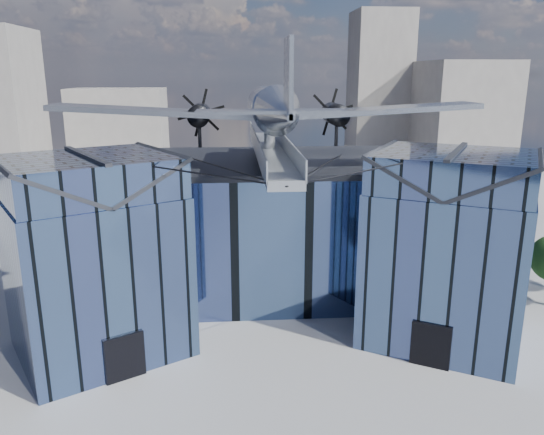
{
  "coord_description": "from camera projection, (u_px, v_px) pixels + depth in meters",
  "views": [
    {
      "loc": [
        -2.47,
        -30.67,
        16.06
      ],
      "look_at": [
        0.0,
        2.0,
        7.2
      ],
      "focal_mm": 35.0,
      "sensor_mm": 36.0,
      "label": 1
    }
  ],
  "objects": [
    {
      "name": "ground_plane",
      "position": [
        274.0,
        334.0,
        33.89
      ],
      "size": [
        120.0,
        120.0,
        0.0
      ],
      "primitive_type": "plane",
      "color": "gray"
    },
    {
      "name": "bg_towers",
      "position": [
        257.0,
        116.0,
        79.98
      ],
      "size": [
        77.0,
        24.5,
        26.0
      ],
      "color": "gray",
      "rests_on": "ground"
    },
    {
      "name": "museum",
      "position": [
        268.0,
        226.0,
        38.05
      ],
      "size": [
        32.88,
        24.5,
        17.6
      ],
      "color": "#3E5480",
      "rests_on": "ground"
    }
  ]
}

